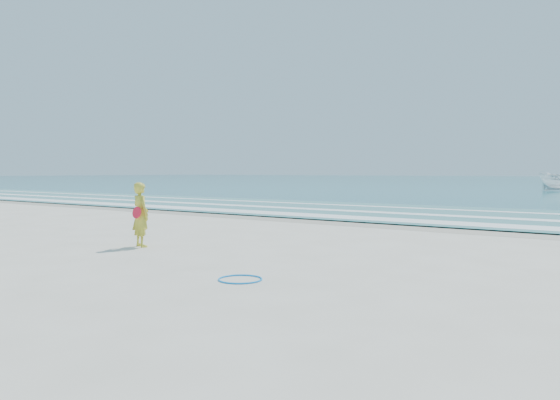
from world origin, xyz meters
The scene contains 8 objects.
ground centered at (0.00, 0.00, 0.00)m, with size 400.00×400.00×0.00m, color silver.
wet_sand centered at (0.00, 9.00, 0.00)m, with size 400.00×2.40×0.00m, color #B2A893.
shallow centered at (0.00, 14.00, 0.04)m, with size 400.00×10.00×0.01m, color #59B7AD.
foam_near centered at (0.00, 10.30, 0.05)m, with size 400.00×1.40×0.01m, color white.
foam_mid centered at (0.00, 13.20, 0.05)m, with size 400.00×0.90×0.01m, color white.
foam_far centered at (0.00, 16.50, 0.05)m, with size 400.00×0.60×0.01m, color white.
hoop centered at (3.05, -0.72, 0.01)m, with size 0.71×0.71×0.03m, color #0D97FB.
woman centered at (-1.30, 0.88, 0.74)m, with size 0.61×0.48×1.49m.
Camera 1 is at (8.67, -7.32, 1.73)m, focal length 35.00 mm.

